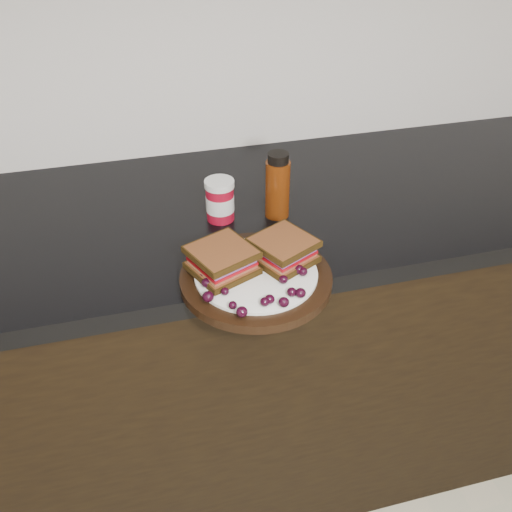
{
  "coord_description": "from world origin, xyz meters",
  "views": [
    {
      "loc": [
        -0.28,
        0.63,
        1.56
      ],
      "look_at": [
        -0.07,
        1.42,
        0.96
      ],
      "focal_mm": 40.0,
      "sensor_mm": 36.0,
      "label": 1
    }
  ],
  "objects": [
    {
      "name": "base_cabinets",
      "position": [
        0.0,
        1.7,
        0.43
      ],
      "size": [
        3.96,
        0.58,
        0.86
      ],
      "primitive_type": "cube",
      "color": "black",
      "rests_on": "ground_plane"
    },
    {
      "name": "countertop",
      "position": [
        0.0,
        1.7,
        0.88
      ],
      "size": [
        3.98,
        0.6,
        0.04
      ],
      "primitive_type": "cube",
      "color": "black",
      "rests_on": "base_cabinets"
    },
    {
      "name": "plate",
      "position": [
        -0.07,
        1.42,
        0.91
      ],
      "size": [
        0.28,
        0.28,
        0.02
      ],
      "primitive_type": "cylinder",
      "color": "black",
      "rests_on": "countertop"
    },
    {
      "name": "sandwich_left",
      "position": [
        -0.13,
        1.44,
        0.95
      ],
      "size": [
        0.14,
        0.14,
        0.05
      ],
      "primitive_type": null,
      "rotation": [
        0.0,
        0.0,
        0.4
      ],
      "color": "brown",
      "rests_on": "plate"
    },
    {
      "name": "sandwich_right",
      "position": [
        -0.01,
        1.45,
        0.95
      ],
      "size": [
        0.14,
        0.14,
        0.05
      ],
      "primitive_type": null,
      "rotation": [
        0.0,
        0.0,
        0.46
      ],
      "color": "brown",
      "rests_on": "plate"
    },
    {
      "name": "grape_0",
      "position": [
        -0.17,
        1.37,
        0.93
      ],
      "size": [
        0.02,
        0.02,
        0.02
      ],
      "primitive_type": "ellipsoid",
      "color": "black",
      "rests_on": "plate"
    },
    {
      "name": "grape_1",
      "position": [
        -0.14,
        1.38,
        0.93
      ],
      "size": [
        0.01,
        0.01,
        0.01
      ],
      "primitive_type": "ellipsoid",
      "color": "black",
      "rests_on": "plate"
    },
    {
      "name": "grape_2",
      "position": [
        -0.13,
        1.34,
        0.93
      ],
      "size": [
        0.01,
        0.01,
        0.01
      ],
      "primitive_type": "ellipsoid",
      "color": "black",
      "rests_on": "plate"
    },
    {
      "name": "grape_3",
      "position": [
        -0.12,
        1.31,
        0.93
      ],
      "size": [
        0.02,
        0.02,
        0.02
      ],
      "primitive_type": "ellipsoid",
      "color": "black",
      "rests_on": "plate"
    },
    {
      "name": "grape_4",
      "position": [
        -0.08,
        1.33,
        0.93
      ],
      "size": [
        0.02,
        0.02,
        0.02
      ],
      "primitive_type": "ellipsoid",
      "color": "black",
      "rests_on": "plate"
    },
    {
      "name": "grape_5",
      "position": [
        -0.07,
        1.33,
        0.93
      ],
      "size": [
        0.02,
        0.02,
        0.02
      ],
      "primitive_type": "ellipsoid",
      "color": "black",
      "rests_on": "plate"
    },
    {
      "name": "grape_6",
      "position": [
        -0.05,
        1.32,
        0.93
      ],
      "size": [
        0.02,
        0.02,
        0.02
      ],
      "primitive_type": "ellipsoid",
      "color": "black",
      "rests_on": "plate"
    },
    {
      "name": "grape_7",
      "position": [
        -0.01,
        1.34,
        0.93
      ],
      "size": [
        0.02,
        0.02,
        0.02
      ],
      "primitive_type": "ellipsoid",
      "color": "black",
      "rests_on": "plate"
    },
    {
      "name": "grape_8",
      "position": [
        -0.02,
        1.34,
        0.93
      ],
      "size": [
        0.02,
        0.02,
        0.02
      ],
      "primitive_type": "ellipsoid",
      "color": "black",
      "rests_on": "plate"
    },
    {
      "name": "grape_9",
      "position": [
        -0.03,
        1.38,
        0.93
      ],
      "size": [
        0.02,
        0.02,
        0.02
      ],
      "primitive_type": "ellipsoid",
      "color": "black",
      "rests_on": "plate"
    },
    {
      "name": "grape_10",
      "position": [
        0.01,
        1.39,
        0.93
      ],
      "size": [
        0.02,
        0.02,
        0.02
      ],
      "primitive_type": "ellipsoid",
      "color": "black",
      "rests_on": "plate"
    },
    {
      "name": "grape_11",
      "position": [
        0.01,
        1.4,
        0.93
      ],
      "size": [
        0.02,
        0.02,
        0.02
      ],
      "primitive_type": "ellipsoid",
      "color": "black",
      "rests_on": "plate"
    },
    {
      "name": "grape_12",
      "position": [
        0.01,
        1.42,
        0.93
      ],
      "size": [
        0.02,
        0.02,
        0.02
      ],
      "primitive_type": "ellipsoid",
      "color": "black",
      "rests_on": "plate"
    },
    {
      "name": "grape_13",
      "position": [
        0.02,
        1.47,
        0.93
      ],
      "size": [
        0.02,
        0.02,
        0.02
      ],
      "primitive_type": "ellipsoid",
      "color": "black",
      "rests_on": "plate"
    },
    {
      "name": "grape_14",
      "position": [
        -0.01,
        1.48,
        0.93
      ],
      "size": [
        0.01,
        0.01,
        0.01
      ],
      "primitive_type": "ellipsoid",
      "color": "black",
      "rests_on": "plate"
    },
    {
      "name": "grape_15",
      "position": [
        -0.1,
        1.46,
        0.93
      ],
      "size": [
        0.02,
        0.02,
        0.02
      ],
      "primitive_type": "ellipsoid",
      "color": "black",
      "rests_on": "plate"
    },
    {
      "name": "grape_16",
      "position": [
        -0.13,
        1.46,
        0.93
      ],
      "size": [
        0.02,
        0.02,
        0.02
      ],
      "primitive_type": "ellipsoid",
      "color": "black",
      "rests_on": "plate"
    },
    {
      "name": "grape_17",
      "position": [
        -0.13,
        1.45,
        0.93
      ],
      "size": [
        0.02,
        0.02,
        0.02
      ],
      "primitive_type": "ellipsoid",
      "color": "black",
      "rests_on": "plate"
    },
    {
      "name": "grape_18",
      "position": [
        -0.16,
        1.43,
        0.93
      ],
      "size": [
        0.02,
        0.02,
        0.02
      ],
      "primitive_type": "ellipsoid",
      "color": "black",
      "rests_on": "plate"
    },
    {
      "name": "grape_19",
      "position": [
        -0.16,
        1.4,
        0.93
      ],
      "size": [
        0.02,
        0.02,
        0.02
      ],
      "primitive_type": "ellipsoid",
      "color": "black",
      "rests_on": "plate"
    },
    {
      "name": "grape_20",
      "position": [
        -0.11,
        1.44,
        0.93
      ],
      "size": [
        0.02,
        0.02,
        0.02
      ],
      "primitive_type": "ellipsoid",
      "color": "black",
      "rests_on": "plate"
    },
    {
      "name": "grape_21",
      "position": [
        -0.11,
        1.43,
        0.93
      ],
      "size": [
        0.02,
        0.02,
        0.02
      ],
      "primitive_type": "ellipsoid",
      "color": "black",
      "rests_on": "plate"
    },
    {
      "name": "grape_22",
      "position": [
        -0.14,
        1.42,
        0.93
      ],
      "size": [
        0.02,
        0.02,
        0.02
      ],
      "primitive_type": "ellipsoid",
      "color": "black",
      "rests_on": "plate"
    },
    {
      "name": "condiment_jar",
      "position": [
        -0.08,
        1.66,
        0.95
      ],
      "size": [
        0.07,
        0.07,
        0.09
      ],
      "primitive_type": "cylinder",
      "rotation": [
        0.0,
        0.0,
        -0.12
      ],
      "color": "maroon",
      "rests_on": "countertop"
    },
    {
      "name": "oil_bottle",
      "position": [
        0.04,
        1.64,
        0.97
      ],
      "size": [
        0.07,
        0.07,
        0.15
      ],
      "primitive_type": "cylinder",
      "rotation": [
        0.0,
        0.0,
        -0.4
      ],
      "color": "#502008",
      "rests_on": "countertop"
    }
  ]
}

